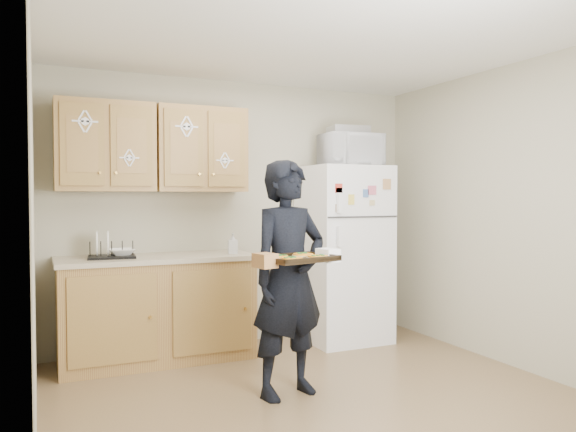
% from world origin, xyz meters
% --- Properties ---
extents(floor, '(3.60, 3.60, 0.00)m').
position_xyz_m(floor, '(0.00, 0.00, 0.00)').
color(floor, brown).
rests_on(floor, ground).
extents(ceiling, '(3.60, 3.60, 0.00)m').
position_xyz_m(ceiling, '(0.00, 0.00, 2.50)').
color(ceiling, white).
rests_on(ceiling, wall_back).
extents(wall_back, '(3.60, 0.04, 2.50)m').
position_xyz_m(wall_back, '(0.00, 1.80, 1.25)').
color(wall_back, '#ACA58B').
rests_on(wall_back, floor).
extents(wall_front, '(3.60, 0.04, 2.50)m').
position_xyz_m(wall_front, '(0.00, -1.80, 1.25)').
color(wall_front, '#ACA58B').
rests_on(wall_front, floor).
extents(wall_left, '(0.04, 3.60, 2.50)m').
position_xyz_m(wall_left, '(-1.80, 0.00, 1.25)').
color(wall_left, '#ACA58B').
rests_on(wall_left, floor).
extents(wall_right, '(0.04, 3.60, 2.50)m').
position_xyz_m(wall_right, '(1.80, 0.00, 1.25)').
color(wall_right, '#ACA58B').
rests_on(wall_right, floor).
extents(refrigerator, '(0.75, 0.70, 1.70)m').
position_xyz_m(refrigerator, '(0.95, 1.43, 0.85)').
color(refrigerator, white).
rests_on(refrigerator, floor).
extents(base_cabinet, '(1.60, 0.60, 0.86)m').
position_xyz_m(base_cabinet, '(-0.85, 1.48, 0.43)').
color(base_cabinet, brown).
rests_on(base_cabinet, floor).
extents(countertop, '(1.64, 0.64, 0.04)m').
position_xyz_m(countertop, '(-0.85, 1.48, 0.88)').
color(countertop, beige).
rests_on(countertop, base_cabinet).
extents(upper_cab_left, '(0.80, 0.33, 0.75)m').
position_xyz_m(upper_cab_left, '(-1.25, 1.61, 1.83)').
color(upper_cab_left, brown).
rests_on(upper_cab_left, wall_back).
extents(upper_cab_right, '(0.80, 0.33, 0.75)m').
position_xyz_m(upper_cab_right, '(-0.43, 1.61, 1.83)').
color(upper_cab_right, brown).
rests_on(upper_cab_right, wall_back).
extents(cereal_box, '(0.20, 0.07, 0.32)m').
position_xyz_m(cereal_box, '(1.47, 1.67, 0.16)').
color(cereal_box, '#C49245').
rests_on(cereal_box, floor).
extents(person, '(0.68, 0.53, 1.66)m').
position_xyz_m(person, '(-0.17, 0.26, 0.83)').
color(person, black).
rests_on(person, floor).
extents(baking_tray, '(0.53, 0.43, 0.04)m').
position_xyz_m(baking_tray, '(-0.23, -0.03, 1.00)').
color(baking_tray, black).
rests_on(baking_tray, person).
extents(pizza_front_left, '(0.15, 0.15, 0.02)m').
position_xyz_m(pizza_front_left, '(-0.32, -0.13, 1.02)').
color(pizza_front_left, gold).
rests_on(pizza_front_left, baking_tray).
extents(pizza_front_right, '(0.15, 0.15, 0.02)m').
position_xyz_m(pizza_front_right, '(-0.11, -0.08, 1.02)').
color(pizza_front_right, gold).
rests_on(pizza_front_right, baking_tray).
extents(pizza_back_left, '(0.15, 0.15, 0.02)m').
position_xyz_m(pizza_back_left, '(-0.36, 0.02, 1.02)').
color(pizza_back_left, gold).
rests_on(pizza_back_left, baking_tray).
extents(pizza_back_right, '(0.15, 0.15, 0.02)m').
position_xyz_m(pizza_back_right, '(-0.15, 0.07, 1.02)').
color(pizza_back_right, gold).
rests_on(pizza_back_right, baking_tray).
extents(microwave, '(0.57, 0.40, 0.31)m').
position_xyz_m(microwave, '(0.99, 1.38, 1.85)').
color(microwave, white).
rests_on(microwave, refrigerator).
extents(foil_pan, '(0.40, 0.30, 0.08)m').
position_xyz_m(foil_pan, '(0.98, 1.41, 2.05)').
color(foil_pan, silver).
rests_on(foil_pan, microwave).
extents(dish_rack, '(0.40, 0.32, 0.15)m').
position_xyz_m(dish_rack, '(-1.22, 1.48, 0.97)').
color(dish_rack, black).
rests_on(dish_rack, countertop).
extents(bowl, '(0.23, 0.23, 0.05)m').
position_xyz_m(bowl, '(-1.14, 1.48, 0.95)').
color(bowl, white).
rests_on(bowl, dish_rack).
extents(soap_bottle, '(0.10, 0.10, 0.18)m').
position_xyz_m(soap_bottle, '(-0.20, 1.40, 0.99)').
color(soap_bottle, white).
rests_on(soap_bottle, countertop).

